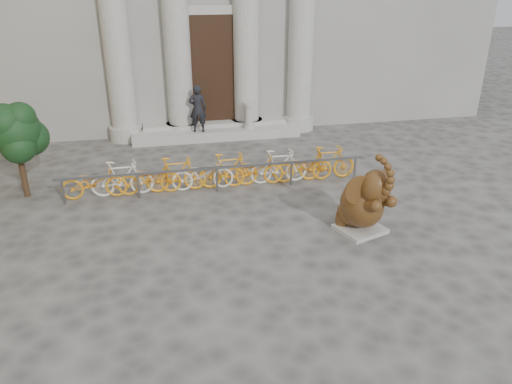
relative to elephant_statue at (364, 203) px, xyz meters
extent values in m
plane|color=#474442|center=(-2.38, -1.62, -0.73)|extent=(80.00, 80.00, 0.00)
cube|color=black|center=(-2.38, 8.30, 1.57)|extent=(2.40, 0.16, 4.00)
cylinder|color=#A8A59E|center=(-5.58, 8.18, 3.27)|extent=(0.90, 0.90, 8.00)
cylinder|color=#A8A59E|center=(-3.58, 8.18, 3.27)|extent=(0.90, 0.90, 8.00)
cylinder|color=#A8A59E|center=(-1.18, 8.18, 3.27)|extent=(0.90, 0.90, 8.00)
cylinder|color=#A8A59E|center=(0.82, 8.18, 3.27)|extent=(0.90, 0.90, 8.00)
cube|color=#A8A59E|center=(-2.38, 7.78, -0.55)|extent=(6.00, 1.20, 0.36)
cube|color=#A8A59E|center=(-0.01, 0.03, -0.68)|extent=(1.25, 1.19, 0.10)
ellipsoid|color=black|center=(-0.08, 0.24, -0.33)|extent=(1.07, 1.04, 0.65)
ellipsoid|color=black|center=(-0.02, 0.05, -0.05)|extent=(1.32, 1.47, 1.05)
cylinder|color=black|center=(-0.39, 0.27, -0.50)|extent=(0.39, 0.39, 0.26)
cylinder|color=black|center=(0.13, 0.46, -0.50)|extent=(0.39, 0.39, 0.26)
cylinder|color=black|center=(-0.09, -0.40, 0.15)|extent=(0.43, 0.65, 0.40)
cylinder|color=black|center=(0.33, -0.26, 0.15)|extent=(0.43, 0.65, 0.40)
ellipsoid|color=black|center=(0.10, -0.29, 0.52)|extent=(0.86, 0.84, 0.81)
cylinder|color=black|center=(-0.26, -0.29, 0.48)|extent=(0.69, 0.07, 0.69)
cylinder|color=black|center=(0.39, -0.06, 0.48)|extent=(0.58, 0.46, 0.69)
cone|color=beige|center=(0.06, -0.52, 0.36)|extent=(0.19, 0.23, 0.11)
cone|color=beige|center=(0.28, -0.44, 0.36)|extent=(0.09, 0.24, 0.11)
cube|color=slate|center=(-3.00, 2.97, -0.03)|extent=(8.44, 0.06, 0.06)
cylinder|color=slate|center=(-7.02, 2.97, -0.38)|extent=(0.06, 0.06, 0.70)
cylinder|color=slate|center=(-5.11, 2.97, -0.38)|extent=(0.06, 0.06, 0.70)
cylinder|color=slate|center=(-3.00, 2.97, -0.38)|extent=(0.06, 0.06, 0.70)
cylinder|color=slate|center=(-0.89, 2.97, -0.38)|extent=(0.06, 0.06, 0.70)
cylinder|color=slate|center=(1.02, 2.97, -0.38)|extent=(0.06, 0.06, 0.70)
imported|color=orange|center=(-6.26, 3.22, -0.23)|extent=(1.70, 0.50, 1.00)
imported|color=white|center=(-5.53, 3.22, -0.23)|extent=(1.66, 0.47, 1.00)
imported|color=orange|center=(-4.81, 3.22, -0.23)|extent=(1.70, 0.50, 1.00)
imported|color=orange|center=(-4.09, 3.22, -0.23)|extent=(1.66, 0.47, 1.00)
imported|color=white|center=(-3.36, 3.22, -0.23)|extent=(1.70, 0.50, 1.00)
imported|color=orange|center=(-2.64, 3.22, -0.23)|extent=(1.66, 0.47, 1.00)
imported|color=orange|center=(-1.91, 3.22, -0.23)|extent=(1.70, 0.50, 1.00)
imported|color=white|center=(-1.19, 3.22, -0.23)|extent=(1.66, 0.47, 1.00)
imported|color=orange|center=(-0.47, 3.22, -0.23)|extent=(1.70, 0.50, 1.00)
imported|color=orange|center=(0.26, 3.22, -0.23)|extent=(1.66, 0.47, 1.00)
cylinder|color=#332114|center=(-8.09, 3.72, 0.06)|extent=(0.16, 0.16, 1.58)
sphere|color=black|center=(-8.09, 3.72, 1.11)|extent=(1.32, 1.32, 1.32)
sphere|color=black|center=(-7.78, 3.89, 0.85)|extent=(0.97, 0.97, 0.97)
sphere|color=black|center=(-8.35, 3.94, 0.94)|extent=(0.88, 0.88, 0.88)
sphere|color=black|center=(-8.00, 3.45, 0.76)|extent=(0.88, 0.88, 0.88)
sphere|color=black|center=(-8.22, 3.54, 1.38)|extent=(0.97, 0.97, 0.97)
sphere|color=black|center=(-7.87, 3.63, 1.46)|extent=(0.79, 0.79, 0.79)
imported|color=black|center=(-3.05, 7.43, 0.45)|extent=(0.66, 0.49, 1.65)
cylinder|color=#A8A59E|center=(-1.23, 7.48, -0.32)|extent=(0.38, 0.38, 0.11)
cylinder|color=#A8A59E|center=(-1.23, 7.48, 0.05)|extent=(0.27, 0.27, 0.86)
cylinder|color=#A8A59E|center=(-1.23, 7.48, 0.51)|extent=(0.38, 0.38, 0.10)
camera|label=1|loc=(-4.51, -9.59, 4.94)|focal=35.00mm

